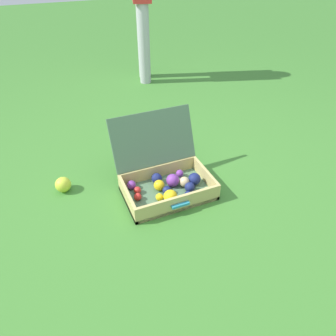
# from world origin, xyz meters

# --- Properties ---
(ground_plane) EXTENTS (16.00, 16.00, 0.00)m
(ground_plane) POSITION_xyz_m (0.00, 0.00, 0.00)
(ground_plane) COLOR #3D7A2D
(open_suitcase) EXTENTS (0.54, 0.51, 0.44)m
(open_suitcase) POSITION_xyz_m (-0.06, 0.00, 0.10)
(open_suitcase) COLOR #4C7051
(open_suitcase) RESTS_ON ground
(stray_ball_on_grass) EXTENTS (0.10, 0.10, 0.10)m
(stray_ball_on_grass) POSITION_xyz_m (-0.66, 0.23, 0.05)
(stray_ball_on_grass) COLOR #CCDB38
(stray_ball_on_grass) RESTS_ON ground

